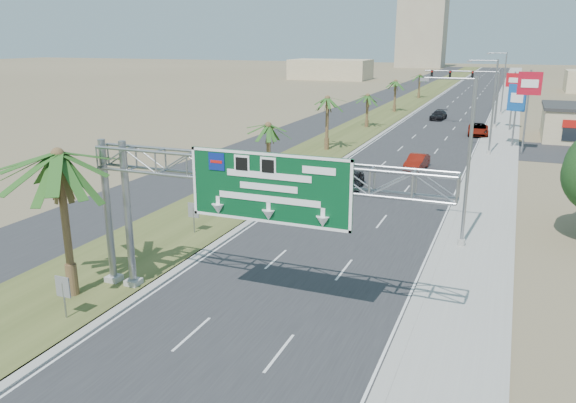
% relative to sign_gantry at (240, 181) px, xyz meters
% --- Properties ---
extents(road, '(12.00, 300.00, 0.02)m').
position_rel_sign_gantry_xyz_m(road, '(1.06, 100.07, -6.05)').
color(road, '#28282B').
rests_on(road, ground).
extents(sidewalk_right, '(4.00, 300.00, 0.10)m').
position_rel_sign_gantry_xyz_m(sidewalk_right, '(9.56, 100.07, -6.01)').
color(sidewalk_right, '#9E9B93').
rests_on(sidewalk_right, ground).
extents(median_grass, '(7.00, 300.00, 0.12)m').
position_rel_sign_gantry_xyz_m(median_grass, '(-8.94, 100.07, -6.00)').
color(median_grass, '#444E22').
rests_on(median_grass, ground).
extents(opposing_road, '(8.00, 300.00, 0.02)m').
position_rel_sign_gantry_xyz_m(opposing_road, '(-15.94, 100.07, -6.05)').
color(opposing_road, '#28282B').
rests_on(opposing_road, ground).
extents(sign_gantry, '(16.75, 1.24, 7.50)m').
position_rel_sign_gantry_xyz_m(sign_gantry, '(0.00, 0.00, 0.00)').
color(sign_gantry, gray).
rests_on(sign_gantry, ground).
extents(palm_near, '(5.70, 5.70, 8.35)m').
position_rel_sign_gantry_xyz_m(palm_near, '(-8.14, -1.93, 0.87)').
color(palm_near, brown).
rests_on(palm_near, ground).
extents(palm_row_b, '(3.99, 3.99, 5.95)m').
position_rel_sign_gantry_xyz_m(palm_row_b, '(-8.44, 22.07, -1.16)').
color(palm_row_b, brown).
rests_on(palm_row_b, ground).
extents(palm_row_c, '(3.99, 3.99, 6.75)m').
position_rel_sign_gantry_xyz_m(palm_row_c, '(-8.44, 38.07, -0.39)').
color(palm_row_c, brown).
rests_on(palm_row_c, ground).
extents(palm_row_d, '(3.99, 3.99, 5.45)m').
position_rel_sign_gantry_xyz_m(palm_row_d, '(-8.44, 56.07, -1.64)').
color(palm_row_d, brown).
rests_on(palm_row_d, ground).
extents(palm_row_e, '(3.99, 3.99, 6.15)m').
position_rel_sign_gantry_xyz_m(palm_row_e, '(-8.44, 75.07, -0.97)').
color(palm_row_e, brown).
rests_on(palm_row_e, ground).
extents(palm_row_f, '(3.99, 3.99, 5.75)m').
position_rel_sign_gantry_xyz_m(palm_row_f, '(-8.44, 100.07, -1.35)').
color(palm_row_f, brown).
rests_on(palm_row_f, ground).
extents(streetlight_near, '(3.27, 0.44, 10.00)m').
position_rel_sign_gantry_xyz_m(streetlight_near, '(8.36, 12.07, -1.36)').
color(streetlight_near, gray).
rests_on(streetlight_near, ground).
extents(streetlight_mid, '(3.27, 0.44, 10.00)m').
position_rel_sign_gantry_xyz_m(streetlight_mid, '(8.36, 42.07, -1.36)').
color(streetlight_mid, gray).
rests_on(streetlight_mid, ground).
extents(streetlight_far, '(3.27, 0.44, 10.00)m').
position_rel_sign_gantry_xyz_m(streetlight_far, '(8.36, 78.07, -1.36)').
color(streetlight_far, gray).
rests_on(streetlight_far, ground).
extents(signal_mast, '(10.28, 0.71, 8.00)m').
position_rel_sign_gantry_xyz_m(signal_mast, '(6.23, 62.05, -1.21)').
color(signal_mast, gray).
rests_on(signal_mast, ground).
extents(median_signback_a, '(0.75, 0.08, 2.08)m').
position_rel_sign_gantry_xyz_m(median_signback_a, '(-6.74, -3.93, -4.61)').
color(median_signback_a, gray).
rests_on(median_signback_a, ground).
extents(median_signback_b, '(0.75, 0.08, 2.08)m').
position_rel_sign_gantry_xyz_m(median_signback_b, '(-7.44, 8.07, -4.61)').
color(median_signback_b, gray).
rests_on(median_signback_b, ground).
extents(tower_distant, '(20.00, 16.00, 35.00)m').
position_rel_sign_gantry_xyz_m(tower_distant, '(-30.94, 240.07, 11.44)').
color(tower_distant, tan).
rests_on(tower_distant, ground).
extents(building_distant_left, '(24.00, 14.00, 6.00)m').
position_rel_sign_gantry_xyz_m(building_distant_left, '(-43.94, 150.07, -3.06)').
color(building_distant_left, tan).
rests_on(building_distant_left, ground).
extents(car_left_lane, '(1.92, 4.13, 1.37)m').
position_rel_sign_gantry_xyz_m(car_left_lane, '(-1.29, 23.11, -5.37)').
color(car_left_lane, black).
rests_on(car_left_lane, ground).
extents(car_mid_lane, '(1.91, 4.51, 1.45)m').
position_rel_sign_gantry_xyz_m(car_mid_lane, '(2.56, 32.07, -5.33)').
color(car_mid_lane, maroon).
rests_on(car_mid_lane, ground).
extents(car_right_lane, '(2.84, 5.54, 1.50)m').
position_rel_sign_gantry_xyz_m(car_right_lane, '(6.56, 55.04, -5.31)').
color(car_right_lane, gray).
rests_on(car_right_lane, ground).
extents(car_far, '(2.39, 4.95, 1.39)m').
position_rel_sign_gantry_xyz_m(car_far, '(-0.18, 68.24, -5.36)').
color(car_far, black).
rests_on(car_far, ground).
extents(pole_sign_red_near, '(2.41, 0.43, 8.91)m').
position_rel_sign_gantry_xyz_m(pole_sign_red_near, '(11.87, 44.11, 0.94)').
color(pole_sign_red_near, gray).
rests_on(pole_sign_red_near, ground).
extents(pole_sign_blue, '(1.97, 1.02, 7.34)m').
position_rel_sign_gantry_xyz_m(pole_sign_blue, '(10.78, 48.00, -0.69)').
color(pole_sign_blue, gray).
rests_on(pole_sign_blue, ground).
extents(pole_sign_red_far, '(2.16, 1.06, 7.86)m').
position_rel_sign_gantry_xyz_m(pole_sign_red_far, '(10.25, 60.73, 0.12)').
color(pole_sign_red_far, gray).
rests_on(pole_sign_red_far, ground).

